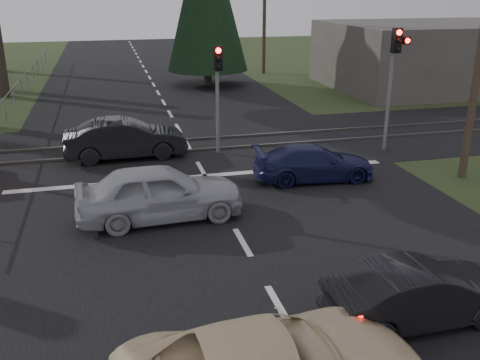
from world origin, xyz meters
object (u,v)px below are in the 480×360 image
object	(u,v)px
traffic_signal_right	(395,66)
traffic_signal_center	(218,81)
dark_hatchback	(420,294)
blue_sedan	(314,163)
utility_pole_far	(203,0)
silver_car	(160,193)
utility_pole_mid	(264,7)
dark_car_far	(126,139)

from	to	relation	value
traffic_signal_right	traffic_signal_center	world-z (taller)	traffic_signal_right
traffic_signal_right	dark_hatchback	distance (m)	12.07
blue_sedan	traffic_signal_center	bearing A→B (deg)	38.13
utility_pole_far	silver_car	distance (m)	51.21
utility_pole_far	dark_hatchback	bearing A→B (deg)	-96.17
utility_pole_mid	blue_sedan	xyz separation A→B (m)	(-5.02, -23.00, -4.14)
traffic_signal_center	dark_car_far	distance (m)	4.08
traffic_signal_right	blue_sedan	bearing A→B (deg)	-148.70
utility_pole_mid	blue_sedan	distance (m)	23.90
traffic_signal_right	utility_pole_far	size ratio (longest dim) A/B	0.52
utility_pole_mid	blue_sedan	bearing A→B (deg)	-102.32
dark_hatchback	silver_car	distance (m)	7.47
dark_hatchback	blue_sedan	size ratio (longest dim) A/B	0.92
blue_sedan	dark_car_far	world-z (taller)	dark_car_far
utility_pole_far	dark_car_far	bearing A→B (deg)	-104.03
traffic_signal_center	dark_hatchback	size ratio (longest dim) A/B	1.11
traffic_signal_right	silver_car	xyz separation A→B (m)	(-9.40, -4.47, -2.54)
traffic_signal_center	silver_car	bearing A→B (deg)	-116.65
utility_pole_mid	dark_car_far	world-z (taller)	utility_pole_mid
traffic_signal_right	silver_car	bearing A→B (deg)	-154.54
traffic_signal_right	dark_hatchback	xyz separation A→B (m)	(-5.11, -10.59, -2.71)
utility_pole_far	dark_car_far	size ratio (longest dim) A/B	2.01
traffic_signal_right	dark_hatchback	bearing A→B (deg)	-115.76
traffic_signal_right	traffic_signal_center	bearing A→B (deg)	169.59
dark_hatchback	dark_car_far	xyz separation A→B (m)	(-4.94, 12.11, 0.13)
utility_pole_mid	silver_car	distance (m)	27.34
traffic_signal_right	blue_sedan	world-z (taller)	traffic_signal_right
utility_pole_mid	dark_hatchback	xyz separation A→B (m)	(-6.06, -31.12, -4.12)
dark_car_far	silver_car	bearing A→B (deg)	-175.50
traffic_signal_right	utility_pole_mid	world-z (taller)	utility_pole_mid
silver_car	dark_car_far	bearing A→B (deg)	3.47
traffic_signal_right	utility_pole_mid	xyz separation A→B (m)	(0.95, 20.53, 1.41)
traffic_signal_center	utility_pole_far	xyz separation A→B (m)	(7.50, 44.32, 1.92)
silver_car	traffic_signal_center	bearing A→B (deg)	-29.38
utility_pole_mid	dark_hatchback	distance (m)	31.97
dark_hatchback	utility_pole_mid	bearing A→B (deg)	-12.39
utility_pole_far	blue_sedan	world-z (taller)	utility_pole_far
dark_hatchback	dark_car_far	bearing A→B (deg)	20.82
utility_pole_far	blue_sedan	bearing A→B (deg)	-95.97
utility_pole_far	dark_hatchback	xyz separation A→B (m)	(-6.06, -56.12, -4.12)
utility_pole_mid	utility_pole_far	xyz separation A→B (m)	(0.00, 25.00, 0.00)
traffic_signal_right	utility_pole_mid	size ratio (longest dim) A/B	0.52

